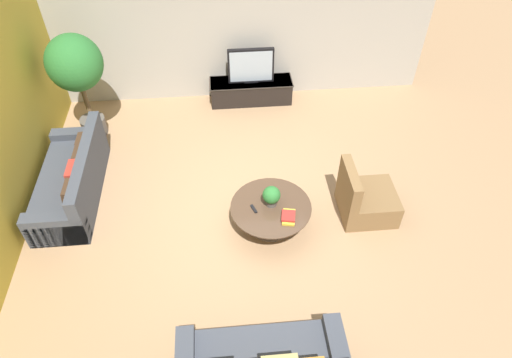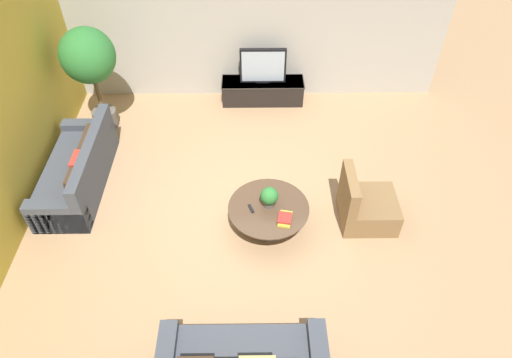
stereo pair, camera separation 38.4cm
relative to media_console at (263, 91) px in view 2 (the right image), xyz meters
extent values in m
plane|color=#9E7A56|center=(-0.33, -2.94, -0.23)|extent=(24.00, 24.00, 0.00)
cube|color=#A39E93|center=(-0.33, 0.32, 1.27)|extent=(7.40, 0.12, 3.00)
cube|color=black|center=(0.00, 0.00, -0.01)|extent=(1.55, 0.48, 0.44)
cube|color=#2D2823|center=(0.00, 0.00, 0.20)|extent=(1.58, 0.50, 0.02)
cube|color=black|center=(0.00, 0.00, 0.55)|extent=(0.86, 0.08, 0.68)
cube|color=#99A8B7|center=(0.00, -0.04, 0.55)|extent=(0.79, 0.00, 0.61)
cube|color=black|center=(0.00, 0.00, 0.22)|extent=(0.26, 0.13, 0.02)
cylinder|color=#756656|center=(0.02, -3.20, -0.22)|extent=(0.64, 0.64, 0.02)
cylinder|color=#756656|center=(0.02, -3.20, -0.03)|extent=(0.10, 0.10, 0.39)
cylinder|color=#4C3828|center=(0.02, -3.20, 0.17)|extent=(1.16, 1.16, 0.02)
cube|color=#3D424C|center=(-3.00, -2.30, -0.02)|extent=(0.84, 2.06, 0.42)
cube|color=#3D424C|center=(-2.66, -2.30, 0.40)|extent=(0.16, 2.06, 0.42)
cube|color=#3D424C|center=(-3.00, -1.37, 0.04)|extent=(0.84, 0.20, 0.54)
cube|color=#3D424C|center=(-3.00, -3.23, 0.04)|extent=(0.84, 0.20, 0.54)
cube|color=#422D1E|center=(-2.82, -1.75, 0.33)|extent=(0.15, 0.30, 0.28)
cube|color=#422D1E|center=(-2.82, -2.11, 0.35)|extent=(0.18, 0.35, 0.33)
cube|color=#B23328|center=(-2.82, -2.48, 0.35)|extent=(0.13, 0.36, 0.33)
cube|color=#422D1E|center=(-2.82, -2.84, 0.34)|extent=(0.16, 0.33, 0.31)
cube|color=brown|center=(1.49, -3.07, -0.03)|extent=(0.80, 0.76, 0.40)
cube|color=brown|center=(1.16, -3.07, 0.40)|extent=(0.14, 0.76, 0.46)
cylinder|color=#514C47|center=(-2.90, -0.75, -0.07)|extent=(0.43, 0.43, 0.32)
cylinder|color=brown|center=(-2.90, -0.75, 0.41)|extent=(0.08, 0.08, 0.65)
ellipsoid|color=#286B2D|center=(-2.90, -0.75, 1.20)|extent=(0.90, 0.90, 0.93)
cylinder|color=#514C47|center=(0.02, -3.16, 0.22)|extent=(0.15, 0.15, 0.08)
sphere|color=#286B2D|center=(0.02, -3.16, 0.37)|extent=(0.25, 0.25, 0.25)
cube|color=gold|center=(0.24, -3.44, 0.20)|extent=(0.22, 0.31, 0.03)
cube|color=#A32823|center=(0.23, -3.45, 0.23)|extent=(0.22, 0.23, 0.04)
cube|color=black|center=(-0.23, -3.24, 0.19)|extent=(0.09, 0.16, 0.02)
camera|label=1|loc=(-0.59, -7.50, 4.99)|focal=32.00mm
camera|label=2|loc=(-0.21, -7.52, 4.99)|focal=32.00mm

